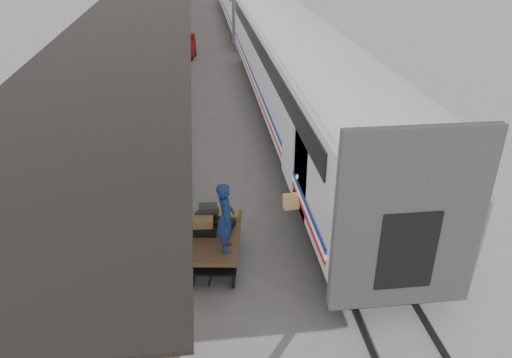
{
  "coord_description": "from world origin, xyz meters",
  "views": [
    {
      "loc": [
        -0.76,
        -11.77,
        7.89
      ],
      "look_at": [
        0.65,
        0.14,
        1.7
      ],
      "focal_mm": 35.0,
      "sensor_mm": 36.0,
      "label": 1
    }
  ],
  "objects_px": {
    "luggage_tug": "(186,48)",
    "pedestrian": "(162,79)",
    "baggage_cart": "(216,241)",
    "porter": "(226,217)"
  },
  "relations": [
    {
      "from": "luggage_tug",
      "to": "pedestrian",
      "type": "height_order",
      "value": "pedestrian"
    },
    {
      "from": "luggage_tug",
      "to": "pedestrian",
      "type": "bearing_deg",
      "value": -87.69
    },
    {
      "from": "luggage_tug",
      "to": "porter",
      "type": "height_order",
      "value": "porter"
    },
    {
      "from": "baggage_cart",
      "to": "porter",
      "type": "relative_size",
      "value": 1.44
    },
    {
      "from": "baggage_cart",
      "to": "luggage_tug",
      "type": "relative_size",
      "value": 1.36
    },
    {
      "from": "baggage_cart",
      "to": "porter",
      "type": "bearing_deg",
      "value": -61.39
    },
    {
      "from": "baggage_cart",
      "to": "pedestrian",
      "type": "relative_size",
      "value": 1.5
    },
    {
      "from": "baggage_cart",
      "to": "luggage_tug",
      "type": "height_order",
      "value": "luggage_tug"
    },
    {
      "from": "pedestrian",
      "to": "luggage_tug",
      "type": "bearing_deg",
      "value": -75.35
    },
    {
      "from": "baggage_cart",
      "to": "pedestrian",
      "type": "bearing_deg",
      "value": 105.51
    }
  ]
}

